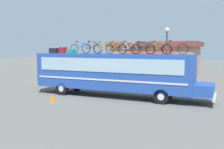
{
  "coord_description": "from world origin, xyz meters",
  "views": [
    {
      "loc": [
        7.67,
        -16.78,
        3.58
      ],
      "look_at": [
        0.06,
        0.0,
        1.62
      ],
      "focal_mm": 40.78,
      "sensor_mm": 36.0,
      "label": 1
    }
  ],
  "objects_px": {
    "luggage_bag_1": "(55,51)",
    "rooftop_bicycle_7": "(159,49)",
    "rooftop_bicycle_3": "(103,49)",
    "luggage_bag_3": "(71,51)",
    "rooftop_bicycle_1": "(80,48)",
    "bus": "(113,72)",
    "street_lamp": "(167,48)",
    "rooftop_bicycle_5": "(130,49)",
    "rooftop_bicycle_6": "(142,49)",
    "rooftop_bicycle_8": "(174,48)",
    "luggage_bag_2": "(63,50)",
    "rooftop_bicycle_4": "(116,49)",
    "rooftop_bicycle_2": "(92,48)",
    "traffic_cone": "(52,98)"
  },
  "relations": [
    {
      "from": "rooftop_bicycle_4",
      "to": "street_lamp",
      "type": "relative_size",
      "value": 0.3
    },
    {
      "from": "rooftop_bicycle_2",
      "to": "rooftop_bicycle_4",
      "type": "xyz_separation_m",
      "value": [
        2.04,
        -0.17,
        -0.03
      ]
    },
    {
      "from": "bus",
      "to": "luggage_bag_1",
      "type": "relative_size",
      "value": 18.7
    },
    {
      "from": "luggage_bag_2",
      "to": "rooftop_bicycle_3",
      "type": "xyz_separation_m",
      "value": [
        3.46,
        0.13,
        0.13
      ]
    },
    {
      "from": "rooftop_bicycle_7",
      "to": "traffic_cone",
      "type": "distance_m",
      "value": 7.69
    },
    {
      "from": "luggage_bag_3",
      "to": "rooftop_bicycle_7",
      "type": "height_order",
      "value": "rooftop_bicycle_7"
    },
    {
      "from": "rooftop_bicycle_4",
      "to": "street_lamp",
      "type": "distance_m",
      "value": 6.56
    },
    {
      "from": "rooftop_bicycle_1",
      "to": "rooftop_bicycle_6",
      "type": "height_order",
      "value": "rooftop_bicycle_1"
    },
    {
      "from": "rooftop_bicycle_2",
      "to": "street_lamp",
      "type": "xyz_separation_m",
      "value": [
        4.3,
        5.99,
        -0.0
      ]
    },
    {
      "from": "rooftop_bicycle_1",
      "to": "rooftop_bicycle_2",
      "type": "height_order",
      "value": "rooftop_bicycle_2"
    },
    {
      "from": "bus",
      "to": "traffic_cone",
      "type": "distance_m",
      "value": 4.77
    },
    {
      "from": "bus",
      "to": "rooftop_bicycle_5",
      "type": "relative_size",
      "value": 7.48
    },
    {
      "from": "luggage_bag_3",
      "to": "rooftop_bicycle_3",
      "type": "bearing_deg",
      "value": 4.33
    },
    {
      "from": "luggage_bag_3",
      "to": "rooftop_bicycle_4",
      "type": "height_order",
      "value": "rooftop_bicycle_4"
    },
    {
      "from": "luggage_bag_2",
      "to": "luggage_bag_3",
      "type": "distance_m",
      "value": 0.81
    },
    {
      "from": "rooftop_bicycle_6",
      "to": "street_lamp",
      "type": "distance_m",
      "value": 6.43
    },
    {
      "from": "rooftop_bicycle_2",
      "to": "street_lamp",
      "type": "distance_m",
      "value": 7.37
    },
    {
      "from": "rooftop_bicycle_6",
      "to": "traffic_cone",
      "type": "distance_m",
      "value": 6.81
    },
    {
      "from": "luggage_bag_2",
      "to": "rooftop_bicycle_6",
      "type": "height_order",
      "value": "rooftop_bicycle_6"
    },
    {
      "from": "rooftop_bicycle_5",
      "to": "traffic_cone",
      "type": "distance_m",
      "value": 6.19
    },
    {
      "from": "luggage_bag_1",
      "to": "rooftop_bicycle_3",
      "type": "xyz_separation_m",
      "value": [
        4.22,
        0.2,
        0.17
      ]
    },
    {
      "from": "bus",
      "to": "luggage_bag_1",
      "type": "height_order",
      "value": "luggage_bag_1"
    },
    {
      "from": "luggage_bag_3",
      "to": "rooftop_bicycle_1",
      "type": "xyz_separation_m",
      "value": [
        0.65,
        0.25,
        0.24
      ]
    },
    {
      "from": "rooftop_bicycle_1",
      "to": "luggage_bag_1",
      "type": "bearing_deg",
      "value": -173.64
    },
    {
      "from": "bus",
      "to": "street_lamp",
      "type": "distance_m",
      "value": 6.77
    },
    {
      "from": "rooftop_bicycle_4",
      "to": "rooftop_bicycle_7",
      "type": "relative_size",
      "value": 0.92
    },
    {
      "from": "luggage_bag_1",
      "to": "luggage_bag_2",
      "type": "distance_m",
      "value": 0.76
    },
    {
      "from": "rooftop_bicycle_5",
      "to": "bus",
      "type": "bearing_deg",
      "value": 169.5
    },
    {
      "from": "rooftop_bicycle_1",
      "to": "rooftop_bicycle_2",
      "type": "distance_m",
      "value": 1.01
    },
    {
      "from": "luggage_bag_1",
      "to": "rooftop_bicycle_7",
      "type": "relative_size",
      "value": 0.4
    },
    {
      "from": "rooftop_bicycle_4",
      "to": "rooftop_bicycle_5",
      "type": "xyz_separation_m",
      "value": [
        1.07,
        -0.13,
        0.01
      ]
    },
    {
      "from": "luggage_bag_3",
      "to": "rooftop_bicycle_2",
      "type": "distance_m",
      "value": 1.71
    },
    {
      "from": "luggage_bag_1",
      "to": "luggage_bag_2",
      "type": "height_order",
      "value": "luggage_bag_2"
    },
    {
      "from": "rooftop_bicycle_7",
      "to": "rooftop_bicycle_4",
      "type": "bearing_deg",
      "value": 176.77
    },
    {
      "from": "luggage_bag_2",
      "to": "rooftop_bicycle_3",
      "type": "relative_size",
      "value": 0.32
    },
    {
      "from": "luggage_bag_1",
      "to": "rooftop_bicycle_4",
      "type": "relative_size",
      "value": 0.43
    },
    {
      "from": "rooftop_bicycle_5",
      "to": "rooftop_bicycle_6",
      "type": "xyz_separation_m",
      "value": [
        0.97,
        -0.14,
        -0.01
      ]
    },
    {
      "from": "rooftop_bicycle_1",
      "to": "rooftop_bicycle_3",
      "type": "bearing_deg",
      "value": -1.28
    },
    {
      "from": "rooftop_bicycle_3",
      "to": "rooftop_bicycle_7",
      "type": "bearing_deg",
      "value": -3.26
    },
    {
      "from": "rooftop_bicycle_6",
      "to": "rooftop_bicycle_8",
      "type": "height_order",
      "value": "rooftop_bicycle_8"
    },
    {
      "from": "street_lamp",
      "to": "rooftop_bicycle_7",
      "type": "bearing_deg",
      "value": -82.23
    },
    {
      "from": "luggage_bag_2",
      "to": "rooftop_bicycle_4",
      "type": "relative_size",
      "value": 0.35
    },
    {
      "from": "luggage_bag_1",
      "to": "rooftop_bicycle_8",
      "type": "bearing_deg",
      "value": 1.3
    },
    {
      "from": "bus",
      "to": "rooftop_bicycle_5",
      "type": "distance_m",
      "value": 2.16
    },
    {
      "from": "rooftop_bicycle_1",
      "to": "luggage_bag_2",
      "type": "bearing_deg",
      "value": -173.04
    },
    {
      "from": "bus",
      "to": "rooftop_bicycle_7",
      "type": "distance_m",
      "value": 3.79
    },
    {
      "from": "rooftop_bicycle_7",
      "to": "rooftop_bicycle_8",
      "type": "height_order",
      "value": "rooftop_bicycle_8"
    },
    {
      "from": "rooftop_bicycle_3",
      "to": "street_lamp",
      "type": "height_order",
      "value": "street_lamp"
    },
    {
      "from": "rooftop_bicycle_6",
      "to": "rooftop_bicycle_7",
      "type": "relative_size",
      "value": 0.98
    },
    {
      "from": "rooftop_bicycle_7",
      "to": "traffic_cone",
      "type": "relative_size",
      "value": 2.97
    }
  ]
}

